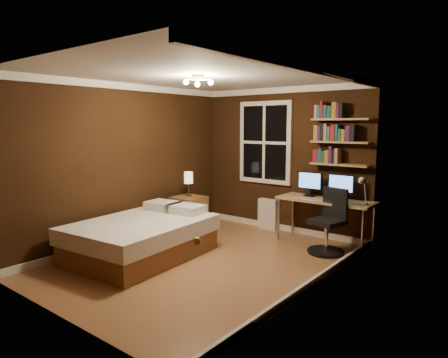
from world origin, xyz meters
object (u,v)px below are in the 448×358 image
Objects in this scene: monitor_left at (310,184)px; monitor_right at (341,187)px; desk_lamp at (363,190)px; nightstand at (189,214)px; radiator at (268,214)px; bedside_lamp at (189,184)px; office_chair at (328,229)px; desk at (325,203)px; bed at (143,237)px.

monitor_right is (0.52, 0.00, 0.00)m from monitor_left.
desk_lamp reaches higher than monitor_left.
nightstand reaches higher than radiator.
office_chair is (2.41, 0.40, -0.48)m from bedside_lamp.
radiator is 1.24× the size of desk_lamp.
desk is at bearing 20.14° from nightstand.
desk_lamp is (2.80, 0.69, 0.09)m from bedside_lamp.
monitor_left is at bearing 25.36° from bedside_lamp.
bedside_lamp is 0.29× the size of desk.
desk_lamp is (0.63, -0.12, 0.28)m from desk.
monitor_left reaches higher than nightstand.
radiator is 1.53m from monitor_right.
nightstand is at bearing -90.00° from bedside_lamp.
desk is at bearing -9.61° from radiator.
bedside_lamp is at bearing -166.09° from desk_lamp.
monitor_left is 0.92m from office_chair.
office_chair is (2.41, 0.40, 0.04)m from nightstand.
desk is 3.60× the size of monitor_right.
desk is (2.17, 0.81, -0.19)m from bedside_lamp.
monitor_right is (2.39, 0.88, 0.60)m from nightstand.
desk is 0.41m from monitor_left.
bed is 4.71× the size of bedside_lamp.
desk is at bearing 20.42° from bedside_lamp.
bed is 2.77m from monitor_left.
nightstand is at bearing -158.24° from office_chair.
monitor_left is at bearing 25.08° from nightstand.
monitor_right is at bearing 44.16° from bed.
office_chair is at bearing -23.17° from radiator.
desk is 0.70m from desk_lamp.
bedside_lamp is 0.46× the size of office_chair.
bed is 1.56m from bedside_lamp.
desk is at bearing 46.50° from bed.
nightstand is 1.41× the size of desk_lamp.
monitor_left is (1.45, 2.28, 0.63)m from bed.
radiator is 1.24m from desk.
monitor_right is at bearing 0.00° from monitor_left.
bedside_lamp is (-0.41, 1.40, 0.56)m from bed.
nightstand is 0.53m from bedside_lamp.
nightstand is at bearing -166.09° from desk_lamp.
monitor_right is 0.74m from office_chair.
bed is at bearing -73.75° from nightstand.
monitor_right reaches higher than desk.
bed is at bearing -130.88° from monitor_right.
monitor_left is (-0.31, 0.07, 0.26)m from desk.
office_chair is (1.41, -0.60, 0.08)m from radiator.
desk_lamp is at bearing 49.38° from office_chair.
bedside_lamp reaches higher than nightstand.
radiator is at bearing 44.99° from bedside_lamp.
monitor_right is at bearing 19.07° from desk.
radiator is at bearing 170.10° from desk_lamp.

